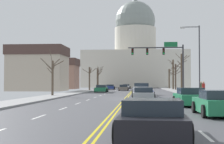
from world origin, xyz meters
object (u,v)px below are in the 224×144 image
object	(u,v)px
sedan_oncoming_01	(124,88)
signal_gantry	(164,56)
pickup_truck_near_00	(141,90)
pedestrian_01	(201,87)
sedan_near_01	(145,92)
bicycle_parked	(205,95)
street_lamp_right	(197,54)
sedan_near_04	(217,104)
sedan_near_03	(190,97)
sedan_near_02	(144,95)
sedan_oncoming_00	(101,89)
sedan_oncoming_02	(110,87)
sedan_near_05	(152,120)
sedan_oncoming_03	(126,87)
pedestrian_00	(203,88)

from	to	relation	value
sedan_oncoming_01	signal_gantry	bearing A→B (deg)	-70.85
pickup_truck_near_00	pedestrian_01	distance (m)	7.64
sedan_oncoming_01	pedestrian_01	size ratio (longest dim) A/B	2.58
sedan_near_01	bicycle_parked	bearing A→B (deg)	-45.63
street_lamp_right	sedan_near_04	bearing A→B (deg)	-96.91
sedan_near_03	sedan_near_02	bearing A→B (deg)	118.25
sedan_oncoming_00	sedan_oncoming_02	world-z (taller)	sedan_oncoming_00
signal_gantry	sedan_oncoming_01	xyz separation A→B (m)	(-6.62, 19.08, -4.86)
pickup_truck_near_00	sedan_oncoming_02	bearing A→B (deg)	101.95
sedan_near_02	sedan_near_05	distance (m)	20.23
sedan_oncoming_00	pedestrian_01	xyz separation A→B (m)	(14.07, -14.73, 0.48)
sedan_oncoming_03	pedestrian_00	size ratio (longest dim) A/B	2.74
street_lamp_right	pickup_truck_near_00	distance (m)	9.37
sedan_oncoming_00	sedan_oncoming_03	distance (m)	30.04
sedan_near_03	bicycle_parked	xyz separation A→B (m)	(2.50, 7.62, -0.12)
sedan_near_01	sedan_oncoming_01	distance (m)	29.60
street_lamp_right	pickup_truck_near_00	xyz separation A→B (m)	(-6.24, 5.61, -4.16)
sedan_near_03	sedan_near_05	distance (m)	14.57
sedan_near_03	sedan_near_05	world-z (taller)	sedan_near_03
sedan_near_04	bicycle_parked	size ratio (longest dim) A/B	2.49
sedan_near_05	pedestrian_00	size ratio (longest dim) A/B	2.68
sedan_near_04	sedan_oncoming_03	world-z (taller)	sedan_near_04
signal_gantry	sedan_oncoming_03	size ratio (longest dim) A/B	1.76
signal_gantry	sedan_near_05	world-z (taller)	signal_gantry
sedan_near_04	sedan_oncoming_00	distance (m)	40.54
pickup_truck_near_00	pedestrian_00	world-z (taller)	pedestrian_00
sedan_oncoming_00	bicycle_parked	distance (m)	27.60
pedestrian_01	bicycle_parked	size ratio (longest dim) A/B	0.94
sedan_oncoming_03	sedan_near_02	bearing A→B (deg)	-86.12
signal_gantry	pickup_truck_near_00	size ratio (longest dim) A/B	1.44
signal_gantry	sedan_oncoming_02	xyz separation A→B (m)	(-10.23, 29.39, -4.87)
signal_gantry	pedestrian_00	xyz separation A→B (m)	(3.56, -10.72, -4.36)
street_lamp_right	sedan_oncoming_00	world-z (taller)	street_lamp_right
sedan_near_02	sedan_near_05	size ratio (longest dim) A/B	1.00
pedestrian_00	bicycle_parked	world-z (taller)	pedestrian_00
sedan_near_05	pickup_truck_near_00	bearing A→B (deg)	90.21
sedan_near_02	sedan_oncoming_00	xyz separation A→B (m)	(-6.87, 26.13, 0.01)
sedan_near_05	bicycle_parked	bearing A→B (deg)	75.25
sedan_near_05	sedan_oncoming_02	size ratio (longest dim) A/B	0.98
pickup_truck_near_00	sedan_near_04	world-z (taller)	pickup_truck_near_00
sedan_near_03	bicycle_parked	distance (m)	8.03
sedan_near_04	sedan_near_05	xyz separation A→B (m)	(-3.57, -7.19, -0.05)
pedestrian_00	bicycle_parked	xyz separation A→B (m)	(-0.86, -5.18, -0.57)
sedan_near_02	sedan_oncoming_00	bearing A→B (deg)	104.74
sedan_near_02	sedan_oncoming_00	world-z (taller)	sedan_oncoming_00
pickup_truck_near_00	bicycle_parked	size ratio (longest dim) A/B	3.10
bicycle_parked	pedestrian_01	bearing A→B (deg)	81.60
pedestrian_01	sedan_near_03	bearing A→B (deg)	-102.78
sedan_near_02	sedan_near_05	bearing A→B (deg)	-90.00
sedan_oncoming_01	pedestrian_01	xyz separation A→B (m)	(10.77, -25.16, 0.50)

